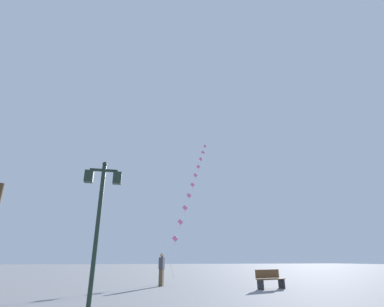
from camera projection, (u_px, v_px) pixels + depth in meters
The scene contains 5 objects.
ground_plane at pixel (137, 281), 19.39m from camera, with size 160.00×160.00×0.00m, color gray.
twin_lantern_lamp_post at pixel (100, 202), 9.36m from camera, with size 1.21×0.28×4.56m.
kite_train at pixel (192, 185), 25.91m from camera, with size 6.57×12.80×14.45m.
kite_flyer at pixel (162, 268), 15.71m from camera, with size 0.40×0.62×1.71m.
park_bench at pixel (270, 279), 14.09m from camera, with size 1.66×0.91×0.89m.
Camera 1 is at (-1.07, -1.54, 1.36)m, focal length 26.41 mm.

